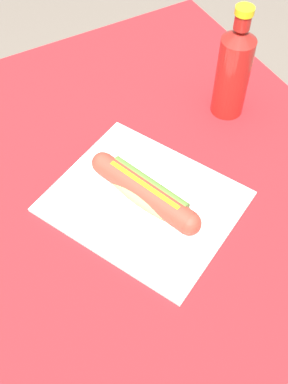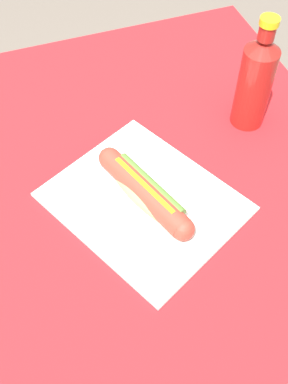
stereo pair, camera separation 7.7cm
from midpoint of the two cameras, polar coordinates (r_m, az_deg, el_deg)
The scene contains 5 objects.
ground_plane at distance 1.46m, azimuth 1.58°, elevation -20.43°, with size 6.00×6.00×0.00m, color #6B6056.
dining_table at distance 0.89m, azimuth 2.45°, elevation -9.19°, with size 1.09×0.86×0.75m.
paper_wrapper at distance 0.80m, azimuth 2.78°, elevation -1.36°, with size 0.30×0.25×0.01m, color white.
hot_dog at distance 0.77m, azimuth 2.91°, elevation -0.16°, with size 0.22×0.11×0.05m.
soda_bottle at distance 0.90m, azimuth 15.97°, elevation 12.83°, with size 0.06×0.06×0.22m.
Camera 2 is at (0.40, -0.14, 1.40)m, focal length 43.50 mm.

